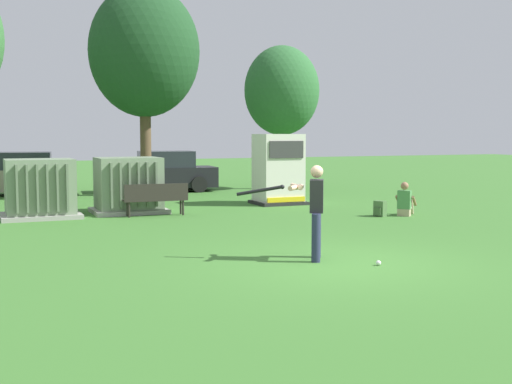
{
  "coord_description": "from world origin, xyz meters",
  "views": [
    {
      "loc": [
        -5.91,
        -10.19,
        2.32
      ],
      "look_at": [
        -0.07,
        3.5,
        1.0
      ],
      "focal_mm": 46.5,
      "sensor_mm": 36.0,
      "label": 1
    }
  ],
  "objects_px": {
    "park_bench": "(156,197)",
    "parked_car_left_of_center": "(163,173)",
    "transformer_west": "(40,189)",
    "generator_enclosure": "(278,170)",
    "parked_car_leftmost": "(19,175)",
    "transformer_mid_west": "(128,186)",
    "batter": "(313,207)",
    "sports_ball": "(378,263)",
    "backpack": "(380,209)",
    "seated_spectator": "(405,202)"
  },
  "relations": [
    {
      "from": "transformer_west",
      "to": "parked_car_left_of_center",
      "type": "relative_size",
      "value": 0.48
    },
    {
      "from": "park_bench",
      "to": "batter",
      "type": "height_order",
      "value": "batter"
    },
    {
      "from": "parked_car_leftmost",
      "to": "park_bench",
      "type": "bearing_deg",
      "value": -69.23
    },
    {
      "from": "transformer_west",
      "to": "parked_car_left_of_center",
      "type": "distance_m",
      "value": 8.59
    },
    {
      "from": "transformer_west",
      "to": "park_bench",
      "type": "height_order",
      "value": "transformer_west"
    },
    {
      "from": "transformer_west",
      "to": "seated_spectator",
      "type": "height_order",
      "value": "transformer_west"
    },
    {
      "from": "transformer_west",
      "to": "transformer_mid_west",
      "type": "height_order",
      "value": "same"
    },
    {
      "from": "batter",
      "to": "backpack",
      "type": "xyz_separation_m",
      "value": [
        4.72,
        4.9,
        -0.76
      ]
    },
    {
      "from": "seated_spectator",
      "to": "sports_ball",
      "type": "bearing_deg",
      "value": -129.27
    },
    {
      "from": "sports_ball",
      "to": "backpack",
      "type": "relative_size",
      "value": 0.2
    },
    {
      "from": "seated_spectator",
      "to": "parked_car_leftmost",
      "type": "relative_size",
      "value": 0.22
    },
    {
      "from": "sports_ball",
      "to": "backpack",
      "type": "bearing_deg",
      "value": 56.15
    },
    {
      "from": "generator_enclosure",
      "to": "park_bench",
      "type": "relative_size",
      "value": 1.27
    },
    {
      "from": "transformer_west",
      "to": "generator_enclosure",
      "type": "bearing_deg",
      "value": 5.09
    },
    {
      "from": "transformer_west",
      "to": "backpack",
      "type": "height_order",
      "value": "transformer_west"
    },
    {
      "from": "batter",
      "to": "parked_car_left_of_center",
      "type": "height_order",
      "value": "batter"
    },
    {
      "from": "park_bench",
      "to": "generator_enclosure",
      "type": "bearing_deg",
      "value": 19.14
    },
    {
      "from": "transformer_mid_west",
      "to": "seated_spectator",
      "type": "relative_size",
      "value": 2.18
    },
    {
      "from": "generator_enclosure",
      "to": "sports_ball",
      "type": "distance_m",
      "value": 10.38
    },
    {
      "from": "park_bench",
      "to": "parked_car_left_of_center",
      "type": "distance_m",
      "value": 7.99
    },
    {
      "from": "parked_car_leftmost",
      "to": "sports_ball",
      "type": "bearing_deg",
      "value": -73.42
    },
    {
      "from": "seated_spectator",
      "to": "backpack",
      "type": "bearing_deg",
      "value": 172.27
    },
    {
      "from": "backpack",
      "to": "parked_car_left_of_center",
      "type": "relative_size",
      "value": 0.1
    },
    {
      "from": "transformer_west",
      "to": "parked_car_leftmost",
      "type": "relative_size",
      "value": 0.48
    },
    {
      "from": "sports_ball",
      "to": "seated_spectator",
      "type": "distance_m",
      "value": 7.42
    },
    {
      "from": "sports_ball",
      "to": "parked_car_left_of_center",
      "type": "bearing_deg",
      "value": 88.33
    },
    {
      "from": "generator_enclosure",
      "to": "transformer_west",
      "type": "bearing_deg",
      "value": -174.91
    },
    {
      "from": "park_bench",
      "to": "parked_car_leftmost",
      "type": "height_order",
      "value": "parked_car_leftmost"
    },
    {
      "from": "transformer_west",
      "to": "generator_enclosure",
      "type": "relative_size",
      "value": 0.91
    },
    {
      "from": "transformer_west",
      "to": "parked_car_left_of_center",
      "type": "xyz_separation_m",
      "value": [
        5.32,
        6.75,
        -0.04
      ]
    },
    {
      "from": "transformer_mid_west",
      "to": "backpack",
      "type": "bearing_deg",
      "value": -30.27
    },
    {
      "from": "transformer_mid_west",
      "to": "generator_enclosure",
      "type": "distance_m",
      "value": 5.09
    },
    {
      "from": "batter",
      "to": "parked_car_left_of_center",
      "type": "bearing_deg",
      "value": 85.18
    },
    {
      "from": "sports_ball",
      "to": "parked_car_left_of_center",
      "type": "distance_m",
      "value": 16.06
    },
    {
      "from": "parked_car_left_of_center",
      "to": "generator_enclosure",
      "type": "bearing_deg",
      "value": -69.82
    },
    {
      "from": "generator_enclosure",
      "to": "seated_spectator",
      "type": "bearing_deg",
      "value": -64.78
    },
    {
      "from": "park_bench",
      "to": "parked_car_left_of_center",
      "type": "height_order",
      "value": "parked_car_left_of_center"
    },
    {
      "from": "transformer_west",
      "to": "batter",
      "type": "bearing_deg",
      "value": -64.15
    },
    {
      "from": "transformer_west",
      "to": "sports_ball",
      "type": "distance_m",
      "value": 10.5
    },
    {
      "from": "park_bench",
      "to": "sports_ball",
      "type": "bearing_deg",
      "value": -77.72
    },
    {
      "from": "transformer_mid_west",
      "to": "parked_car_leftmost",
      "type": "distance_m",
      "value": 7.58
    },
    {
      "from": "park_bench",
      "to": "sports_ball",
      "type": "height_order",
      "value": "park_bench"
    },
    {
      "from": "park_bench",
      "to": "parked_car_leftmost",
      "type": "distance_m",
      "value": 8.81
    },
    {
      "from": "transformer_west",
      "to": "batter",
      "type": "xyz_separation_m",
      "value": [
        4.05,
        -8.35,
        0.19
      ]
    },
    {
      "from": "generator_enclosure",
      "to": "seated_spectator",
      "type": "xyz_separation_m",
      "value": [
        1.99,
        -4.22,
        -0.76
      ]
    },
    {
      "from": "transformer_mid_west",
      "to": "seated_spectator",
      "type": "distance_m",
      "value": 8.0
    },
    {
      "from": "transformer_mid_west",
      "to": "backpack",
      "type": "height_order",
      "value": "transformer_mid_west"
    },
    {
      "from": "transformer_mid_west",
      "to": "parked_car_leftmost",
      "type": "relative_size",
      "value": 0.48
    },
    {
      "from": "transformer_mid_west",
      "to": "seated_spectator",
      "type": "height_order",
      "value": "transformer_mid_west"
    },
    {
      "from": "parked_car_leftmost",
      "to": "generator_enclosure",
      "type": "bearing_deg",
      "value": -41.05
    }
  ]
}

